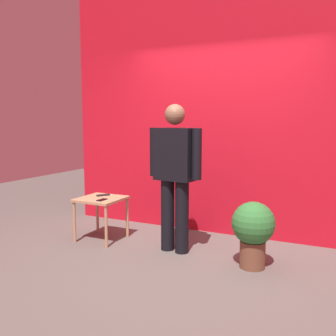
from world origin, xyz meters
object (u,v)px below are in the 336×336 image
side_table (101,204)px  cell_phone (102,200)px  standing_person (175,170)px  potted_plant (253,229)px  tv_remote (103,195)px

side_table → cell_phone: cell_phone is taller
standing_person → cell_phone: (-0.92, -0.14, -0.40)m
standing_person → cell_phone: standing_person is taller
standing_person → cell_phone: size_ratio=11.70×
cell_phone → potted_plant: potted_plant is taller
standing_person → potted_plant: bearing=-6.5°
potted_plant → standing_person: bearing=173.5°
tv_remote → potted_plant: bearing=28.0°
cell_phone → tv_remote: 0.27m
standing_person → tv_remote: 1.13m
side_table → tv_remote: size_ratio=3.17×
side_table → potted_plant: bearing=-2.6°
tv_remote → side_table: bearing=-33.7°
standing_person → potted_plant: size_ratio=2.45×
tv_remote → potted_plant: 2.00m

